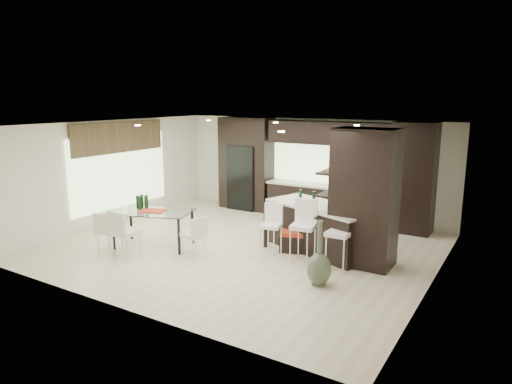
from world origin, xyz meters
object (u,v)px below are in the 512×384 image
Objects in this scene: bench at (308,242)px; dining_table at (154,229)px; stool_left at (271,235)px; kitchen_island at (320,228)px; floor_vase at (319,253)px; chair_near at (126,235)px; stool_right at (338,245)px; chair_far at (110,233)px; stool_mid at (303,238)px; chair_end at (194,237)px.

dining_table is at bearing -174.36° from bench.
dining_table is (-3.08, -1.45, 0.18)m from bench.
kitchen_island is at bearing 35.57° from stool_left.
chair_near is (-4.02, -0.74, -0.13)m from floor_vase.
dining_table is at bearing 90.17° from chair_near.
chair_far is (-4.55, -1.60, -0.08)m from stool_right.
chair_far reaches higher than dining_table.
stool_left is 0.86m from bench.
stool_right is 4.11m from dining_table.
stool_left is at bearing 148.48° from floor_vase.
kitchen_island is at bearing 80.03° from stool_mid.
stool_right is 0.85× the size of bench.
stool_right is at bearing -6.80° from dining_table.
chair_end is at bearing 12.04° from chair_far.
stool_mid reaches higher than chair_far.
bench is 3.83m from chair_near.
dining_table is 0.81m from chair_near.
dining_table is at bearing -168.31° from stool_right.
chair_far is (-3.61, -2.23, 0.19)m from bench.
chair_far is (-3.80, -1.59, -0.10)m from stool_mid.
stool_mid is 0.75m from stool_right.
chair_end is at bearing -162.88° from bench.
chair_far is (-4.54, -0.71, -0.18)m from floor_vase.
stool_mid is 0.87× the size of floor_vase.
dining_table is (-4.02, -0.82, -0.09)m from stool_right.
stool_mid is 3.65m from chair_near.
kitchen_island is 4.52m from chair_far.
chair_end is at bearing -18.37° from dining_table.
stool_mid is at bearing -93.14° from bench.
kitchen_island is 2.71m from chair_end.
kitchen_island reaches higher than stool_left.
stool_left is 0.89× the size of stool_right.
kitchen_island is 3.68m from dining_table.
stool_mid is at bearing 26.52° from chair_near.
stool_left is 0.76× the size of bench.
stool_mid is (0.75, -0.03, 0.07)m from stool_left.
floor_vase reaches higher than stool_right.
stool_right is 0.59× the size of dining_table.
bench is 4.25m from chair_far.
chair_near is at bearing -158.80° from stool_left.
chair_near is at bearing -157.83° from stool_right.
chair_near reaches higher than chair_end.
floor_vase reaches higher than stool_left.
stool_mid is 1.11× the size of chair_near.
dining_table is (-2.52, -0.85, -0.04)m from stool_left.
stool_mid is at bearing -14.46° from stool_left.
stool_left is 1.50m from stool_right.
stool_left is at bearing 0.19° from dining_table.
floor_vase is at bearing -47.02° from kitchen_island.
dining_table is (-3.27, -0.82, -0.11)m from stool_mid.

